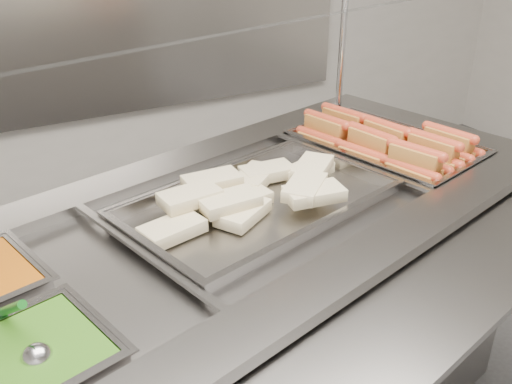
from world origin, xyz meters
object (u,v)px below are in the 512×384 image
pan_hotdogs (385,155)px  serving_spoon (33,349)px  steam_counter (243,343)px  pan_wraps (259,207)px  sneeze_guard (182,48)px

pan_hotdogs → serving_spoon: size_ratio=3.53×
steam_counter → pan_wraps: pan_wraps is taller
steam_counter → pan_hotdogs: pan_hotdogs is taller
pan_hotdogs → pan_wraps: bearing=-165.3°
pan_wraps → pan_hotdogs: bearing=14.7°
steam_counter → pan_wraps: size_ratio=2.67×
serving_spoon → sneeze_guard: bearing=45.6°
steam_counter → pan_hotdogs: size_ratio=3.28×
steam_counter → serving_spoon: 0.83m
pan_wraps → serving_spoon: 0.73m
sneeze_guard → pan_hotdogs: size_ratio=2.70×
pan_wraps → serving_spoon: size_ratio=4.34×
steam_counter → pan_hotdogs: (0.64, 0.17, 0.43)m
steam_counter → serving_spoon: serving_spoon is taller
pan_wraps → serving_spoon: serving_spoon is taller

